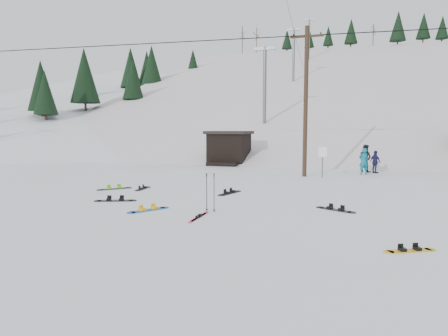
% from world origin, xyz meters
% --- Properties ---
extents(ground, '(200.00, 200.00, 0.00)m').
position_xyz_m(ground, '(0.00, 0.00, 0.00)').
color(ground, white).
rests_on(ground, ground).
extents(ski_slope, '(60.00, 85.24, 65.97)m').
position_xyz_m(ski_slope, '(0.00, 55.00, -12.00)').
color(ski_slope, silver).
rests_on(ski_slope, ground).
extents(ridge_left, '(47.54, 95.03, 58.38)m').
position_xyz_m(ridge_left, '(-36.00, 48.00, -11.00)').
color(ridge_left, white).
rests_on(ridge_left, ground).
extents(treeline_left, '(20.00, 64.00, 10.00)m').
position_xyz_m(treeline_left, '(-34.00, 40.00, 0.00)').
color(treeline_left, black).
rests_on(treeline_left, ground).
extents(treeline_crest, '(50.00, 6.00, 10.00)m').
position_xyz_m(treeline_crest, '(0.00, 86.00, 0.00)').
color(treeline_crest, black).
rests_on(treeline_crest, ski_slope).
extents(utility_pole, '(2.00, 0.26, 9.00)m').
position_xyz_m(utility_pole, '(2.00, 14.00, 4.68)').
color(utility_pole, '#3A2819').
rests_on(utility_pole, ground).
extents(trail_sign, '(0.50, 0.09, 1.85)m').
position_xyz_m(trail_sign, '(3.10, 13.58, 1.27)').
color(trail_sign, '#595B60').
rests_on(trail_sign, ground).
extents(lift_hut, '(3.40, 4.10, 2.75)m').
position_xyz_m(lift_hut, '(-5.00, 20.94, 1.36)').
color(lift_hut, black).
rests_on(lift_hut, ground).
extents(lift_tower_near, '(2.20, 0.36, 8.00)m').
position_xyz_m(lift_tower_near, '(-4.00, 30.00, 7.86)').
color(lift_tower_near, '#595B60').
rests_on(lift_tower_near, ski_slope).
extents(lift_tower_mid, '(2.20, 0.36, 8.00)m').
position_xyz_m(lift_tower_mid, '(-4.00, 50.00, 14.36)').
color(lift_tower_mid, '#595B60').
rests_on(lift_tower_mid, ski_slope).
extents(lift_tower_far, '(2.20, 0.36, 8.00)m').
position_xyz_m(lift_tower_far, '(-4.00, 70.00, 20.86)').
color(lift_tower_far, '#595B60').
rests_on(lift_tower_far, ski_slope).
extents(hero_snowboard, '(1.00, 1.48, 0.12)m').
position_xyz_m(hero_snowboard, '(-2.07, 1.77, 0.03)').
color(hero_snowboard, '#195AA3').
rests_on(hero_snowboard, ground).
extents(hero_skis, '(0.12, 1.66, 0.09)m').
position_xyz_m(hero_skis, '(0.05, 1.27, 0.02)').
color(hero_skis, red).
rests_on(hero_skis, ground).
extents(ski_poles, '(0.37, 0.10, 1.36)m').
position_xyz_m(ski_poles, '(0.11, 2.26, 0.70)').
color(ski_poles, black).
rests_on(ski_poles, ground).
extents(board_scatter_a, '(1.60, 0.84, 0.12)m').
position_xyz_m(board_scatter_a, '(-4.25, 3.03, 0.03)').
color(board_scatter_a, black).
rests_on(board_scatter_a, ground).
extents(board_scatter_b, '(0.37, 1.46, 0.10)m').
position_xyz_m(board_scatter_b, '(-4.84, 6.29, 0.03)').
color(board_scatter_b, black).
rests_on(board_scatter_b, ground).
extents(board_scatter_c, '(1.22, 1.37, 0.12)m').
position_xyz_m(board_scatter_c, '(-6.11, 5.82, 0.03)').
color(board_scatter_c, black).
rests_on(board_scatter_c, ground).
extents(board_scatter_d, '(1.41, 0.89, 0.11)m').
position_xyz_m(board_scatter_d, '(4.27, 3.88, 0.03)').
color(board_scatter_d, black).
rests_on(board_scatter_d, ground).
extents(board_scatter_e, '(1.21, 0.77, 0.09)m').
position_xyz_m(board_scatter_e, '(6.16, -0.58, 0.02)').
color(board_scatter_e, yellow).
rests_on(board_scatter_e, ground).
extents(board_scatter_f, '(0.68, 1.65, 0.12)m').
position_xyz_m(board_scatter_f, '(-0.43, 6.28, 0.03)').
color(board_scatter_f, black).
rests_on(board_scatter_f, ground).
extents(skier_teal, '(0.73, 0.63, 1.70)m').
position_xyz_m(skier_teal, '(5.47, 16.18, 0.85)').
color(skier_teal, '#0C667C').
rests_on(skier_teal, ground).
extents(skier_dark, '(1.13, 1.06, 1.86)m').
position_xyz_m(skier_dark, '(5.59, 17.73, 0.93)').
color(skier_dark, black).
rests_on(skier_dark, ground).
extents(skier_navy, '(0.85, 0.91, 1.50)m').
position_xyz_m(skier_navy, '(6.23, 17.25, 0.75)').
color(skier_navy, '#1D1E48').
rests_on(skier_navy, ground).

